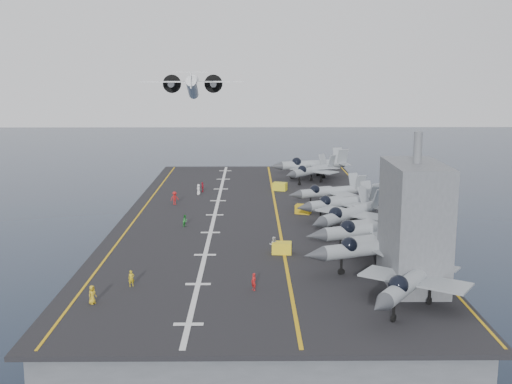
{
  "coord_description": "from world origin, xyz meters",
  "views": [
    {
      "loc": [
        -0.83,
        -90.08,
        31.37
      ],
      "look_at": [
        0.0,
        4.0,
        13.0
      ],
      "focal_mm": 45.0,
      "sensor_mm": 36.0,
      "label": 1
    }
  ],
  "objects_px": {
    "island_superstructure": "(415,209)",
    "transport_plane": "(192,88)",
    "tow_cart_a": "(282,248)",
    "fighter_jet_0": "(412,279)"
  },
  "relations": [
    {
      "from": "island_superstructure",
      "to": "transport_plane",
      "type": "bearing_deg",
      "value": 107.86
    },
    {
      "from": "fighter_jet_0",
      "to": "transport_plane",
      "type": "relative_size",
      "value": 0.71
    },
    {
      "from": "island_superstructure",
      "to": "transport_plane",
      "type": "xyz_separation_m",
      "value": [
        -29.33,
        91.03,
        8.71
      ]
    },
    {
      "from": "island_superstructure",
      "to": "transport_plane",
      "type": "relative_size",
      "value": 0.61
    },
    {
      "from": "tow_cart_a",
      "to": "transport_plane",
      "type": "height_order",
      "value": "transport_plane"
    },
    {
      "from": "island_superstructure",
      "to": "tow_cart_a",
      "type": "bearing_deg",
      "value": 139.36
    },
    {
      "from": "island_superstructure",
      "to": "tow_cart_a",
      "type": "distance_m",
      "value": 17.55
    },
    {
      "from": "transport_plane",
      "to": "tow_cart_a",
      "type": "bearing_deg",
      "value": -78.03
    },
    {
      "from": "fighter_jet_0",
      "to": "transport_plane",
      "type": "xyz_separation_m",
      "value": [
        -27.75,
        97.12,
        13.68
      ]
    },
    {
      "from": "island_superstructure",
      "to": "tow_cart_a",
      "type": "height_order",
      "value": "island_superstructure"
    }
  ]
}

